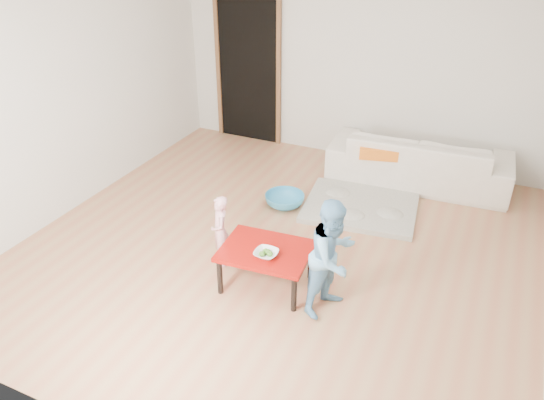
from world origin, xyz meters
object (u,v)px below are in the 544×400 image
Objects in this scene: basin at (285,200)px; child_pink at (220,231)px; bowl at (266,254)px; child_blue at (333,257)px; red_table at (266,267)px; sofa at (419,159)px.

child_pink is at bearing -94.76° from basin.
bowl is at bearing -72.43° from basin.
child_pink is at bearing 159.05° from bowl.
child_pink is at bearing 101.45° from child_blue.
child_blue reaches higher than basin.
red_table is 0.75× the size of child_blue.
red_table reaches higher than basin.
red_table is at bearing 116.04° from bowl.
red_table is 0.72m from child_blue.
red_table is 1.74× the size of basin.
child_pink is (-1.38, -2.55, 0.05)m from sofa.
red_table is at bearing -73.04° from basin.
child_blue reaches higher than red_table.
sofa is 2.07× the size of child_blue.
basin is (-1.27, -1.26, -0.25)m from sofa.
bowl is 0.45× the size of basin.
red_table is at bearing 41.01° from child_pink.
bowl is 0.28× the size of child_pink.
basin is (0.11, 1.29, -0.29)m from child_pink.
child_blue reaches higher than sofa.
basin is (-0.43, 1.42, -0.13)m from red_table.
sofa is at bearing 115.84° from child_pink.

